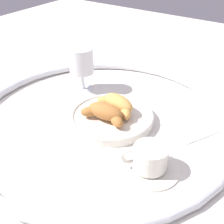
{
  "coord_description": "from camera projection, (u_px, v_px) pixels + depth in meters",
  "views": [
    {
      "loc": [
        -0.4,
        0.54,
        0.47
      ],
      "look_at": [
        -0.02,
        -0.02,
        0.03
      ],
      "focal_mm": 47.74,
      "sensor_mm": 36.0,
      "label": 1
    }
  ],
  "objects": [
    {
      "name": "croissant_large",
      "position": [
        118.0,
        104.0,
        0.81
      ],
      "size": [
        0.13,
        0.08,
        0.04
      ],
      "color": "#D6994C",
      "rests_on": "pastry_plate"
    },
    {
      "name": "juice_glass_left",
      "position": [
        81.0,
        62.0,
        0.92
      ],
      "size": [
        0.08,
        0.08,
        0.14
      ],
      "color": "white",
      "rests_on": "ground_plane"
    },
    {
      "name": "ground_plane",
      "position": [
        102.0,
        121.0,
        0.81
      ],
      "size": [
        2.2,
        2.2,
        0.0
      ],
      "primitive_type": "plane",
      "color": "silver"
    },
    {
      "name": "coffee_cup_near",
      "position": [
        149.0,
        160.0,
        0.64
      ],
      "size": [
        0.14,
        0.14,
        0.06
      ],
      "color": "silver",
      "rests_on": "ground_plane"
    },
    {
      "name": "folded_napkin",
      "position": [
        189.0,
        126.0,
        0.79
      ],
      "size": [
        0.15,
        0.15,
        0.01
      ],
      "primitive_type": "cube",
      "rotation": [
        0.0,
        0.0,
        -0.48
      ],
      "color": "silver",
      "rests_on": "ground_plane"
    },
    {
      "name": "croissant_small",
      "position": [
        105.0,
        113.0,
        0.77
      ],
      "size": [
        0.14,
        0.07,
        0.04
      ],
      "color": "#AD6B33",
      "rests_on": "pastry_plate"
    },
    {
      "name": "pastry_plate",
      "position": [
        112.0,
        117.0,
        0.81
      ],
      "size": [
        0.23,
        0.23,
        0.02
      ],
      "color": "silver",
      "rests_on": "ground_plane"
    },
    {
      "name": "table_chrome_rim",
      "position": [
        102.0,
        118.0,
        0.81
      ],
      "size": [
        0.71,
        0.71,
        0.02
      ],
      "primitive_type": "torus",
      "color": "silver",
      "rests_on": "ground_plane"
    }
  ]
}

